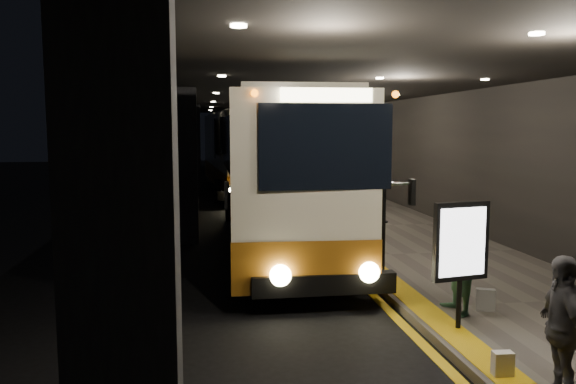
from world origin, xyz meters
TOP-DOWN VIEW (x-y plane):
  - ground at (0.00, 0.00)m, footprint 90.00×90.00m
  - lane_line_white at (-1.80, 5.00)m, footprint 0.12×50.00m
  - kerb_stripe_yellow at (2.35, 5.00)m, footprint 0.18×50.00m
  - sidewalk at (4.75, 5.00)m, footprint 4.50×50.00m
  - tactile_strip at (2.85, 5.00)m, footprint 0.50×50.00m
  - terminal_wall at (7.00, 5.00)m, footprint 0.10×50.00m
  - support_columns at (-1.50, 4.00)m, footprint 0.80×24.80m
  - canopy at (2.50, 5.00)m, footprint 9.00×50.00m
  - coach_main at (1.13, 3.23)m, footprint 3.23×12.76m
  - coach_second at (0.86, 16.35)m, footprint 3.49×12.80m
  - passenger_boarding at (2.80, 0.01)m, footprint 0.55×0.73m
  - passenger_waiting_green at (3.26, -3.59)m, footprint 0.57×0.87m
  - passenger_waiting_grey at (3.10, -6.61)m, footprint 0.70×1.08m
  - bag_polka at (3.85, -3.48)m, footprint 0.34×0.25m
  - bag_plain at (2.80, -5.93)m, footprint 0.26×0.17m
  - info_sign at (3.00, -4.25)m, footprint 0.95×0.27m
  - stanchion_post at (2.75, -1.23)m, footprint 0.05×0.05m

SIDE VIEW (x-z plane):
  - ground at x=0.00m, z-range 0.00..0.00m
  - lane_line_white at x=-1.80m, z-range 0.00..0.01m
  - kerb_stripe_yellow at x=2.35m, z-range 0.00..0.01m
  - sidewalk at x=4.75m, z-range 0.00..0.15m
  - tactile_strip at x=2.85m, z-range 0.15..0.16m
  - bag_plain at x=2.80m, z-range 0.15..0.47m
  - bag_polka at x=3.85m, z-range 0.15..0.53m
  - stanchion_post at x=2.75m, z-range 0.15..1.35m
  - passenger_waiting_grey at x=3.10m, z-range 0.15..1.86m
  - passenger_waiting_green at x=3.26m, z-range 0.15..1.87m
  - passenger_boarding at x=2.80m, z-range 0.15..1.97m
  - info_sign at x=3.00m, z-range 0.50..2.51m
  - coach_main at x=1.13m, z-range -0.08..3.87m
  - coach_second at x=0.86m, z-range -0.08..3.90m
  - support_columns at x=-1.50m, z-range 0.00..4.40m
  - terminal_wall at x=7.00m, z-range 0.00..6.00m
  - canopy at x=2.50m, z-range 4.40..4.80m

